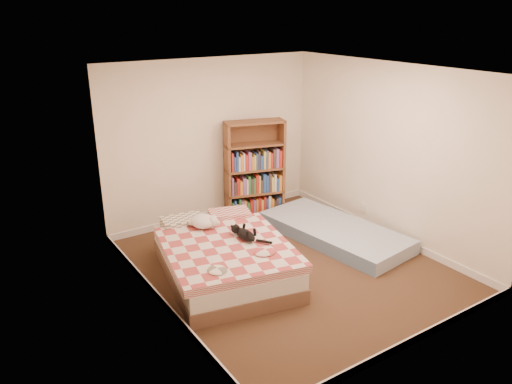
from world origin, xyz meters
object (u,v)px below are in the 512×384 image
floor_mattress (334,232)px  white_dog (204,221)px  black_cat (244,234)px  bed (223,257)px  bookshelf (254,181)px

floor_mattress → white_dog: white_dog is taller
floor_mattress → white_dog: 1.99m
floor_mattress → black_cat: bearing=177.2°
bed → bookshelf: (1.39, 1.42, 0.32)m
bed → bookshelf: bearing=57.5°
bed → black_cat: black_cat is taller
white_dog → black_cat: bearing=-60.0°
floor_mattress → black_cat: (-1.63, -0.13, 0.44)m
bookshelf → floor_mattress: (0.49, -1.41, -0.47)m
bookshelf → white_dog: 1.70m
bed → bookshelf: bookshelf is taller
bed → black_cat: size_ratio=3.69×
white_dog → floor_mattress: bearing=-7.4°
bed → white_dog: (-0.01, 0.45, 0.32)m
black_cat → bookshelf: bearing=46.4°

